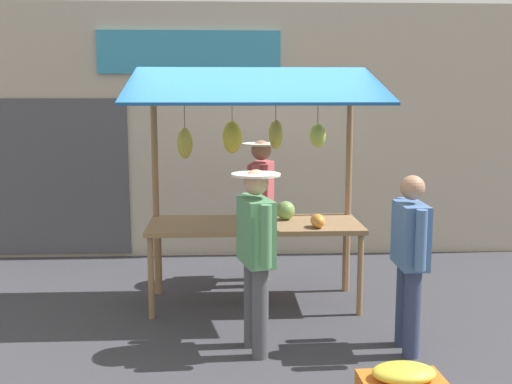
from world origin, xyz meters
TOP-DOWN VIEW (x-y plane):
  - ground_plane at (0.00, 0.00)m, footprint 40.00×40.00m
  - street_backdrop at (0.06, -2.20)m, footprint 9.00×0.30m
  - market_stall at (-0.01, -0.03)m, footprint 2.50×1.46m
  - vendor_with_sunhat at (-0.11, -0.75)m, footprint 0.44×0.70m
  - shopper_in_striped_shirt at (0.05, 1.25)m, footprint 0.41×0.67m
  - shopper_with_ponytail at (-1.26, 1.30)m, footprint 0.23×0.67m

SIDE VIEW (x-z plane):
  - ground_plane at x=0.00m, z-range 0.00..0.00m
  - shopper_with_ponytail at x=-1.26m, z-range 0.11..1.64m
  - shopper_in_striped_shirt at x=0.05m, z-range 0.14..1.72m
  - vendor_with_sunhat at x=-0.11m, z-range 0.16..1.84m
  - market_stall at x=-0.01m, z-range 0.29..2.79m
  - street_backdrop at x=0.06m, z-range 0.00..3.40m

